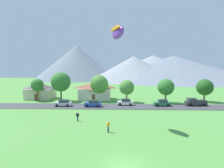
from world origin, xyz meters
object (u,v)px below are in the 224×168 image
at_px(tree_near_right, 205,87).
at_px(parked_car_silver_west_end, 63,103).
at_px(house_left_center, 41,91).
at_px(tree_far_right, 99,84).
at_px(parked_car_blue_mid_east, 93,104).
at_px(parked_car_white_mid_west, 125,102).
at_px(watcher_person, 78,116).
at_px(kite_flyer_with_kite, 118,33).
at_px(pickup_truck_charcoal_west_side, 195,102).
at_px(tree_near_left, 166,87).
at_px(tree_center, 61,82).
at_px(tree_left_of_center, 37,85).
at_px(house_leftmost, 95,90).
at_px(parked_car_green_east_end, 162,103).
at_px(tree_right_of_center, 127,87).

height_order(tree_near_right, parked_car_silver_west_end, tree_near_right).
bearing_deg(house_left_center, parked_car_silver_west_end, -47.13).
bearing_deg(tree_far_right, parked_car_blue_mid_east, -94.05).
xyz_separation_m(parked_car_white_mid_west, watcher_person, (-9.28, -15.01, 0.01)).
distance_m(tree_far_right, kite_flyer_with_kite, 26.39).
relative_size(parked_car_blue_mid_east, pickup_truck_charcoal_west_side, 0.81).
xyz_separation_m(tree_far_right, parked_car_silver_west_end, (-8.32, -8.31, -4.23)).
xyz_separation_m(tree_near_right, parked_car_white_mid_west, (-23.24, -5.99, -3.45)).
distance_m(tree_near_left, pickup_truck_charcoal_west_side, 8.43).
xyz_separation_m(tree_center, parked_car_silver_west_end, (3.03, -7.54, -4.94)).
bearing_deg(tree_near_right, tree_far_right, 179.27).
height_order(tree_left_of_center, parked_car_silver_west_end, tree_left_of_center).
relative_size(house_leftmost, parked_car_white_mid_west, 2.41).
bearing_deg(house_left_center, pickup_truck_charcoal_west_side, -12.68).
height_order(tree_center, parked_car_white_mid_west, tree_center).
distance_m(parked_car_white_mid_west, parked_car_green_east_end, 9.42).
bearing_deg(house_left_center, tree_center, -28.99).
xyz_separation_m(tree_near_right, parked_car_blue_mid_east, (-31.47, -8.27, -3.45)).
relative_size(house_leftmost, tree_left_of_center, 1.52).
bearing_deg(watcher_person, tree_far_right, 85.56).
distance_m(parked_car_green_east_end, pickup_truck_charcoal_west_side, 8.72).
bearing_deg(parked_car_white_mid_west, watcher_person, -121.72).
bearing_deg(house_left_center, watcher_person, -54.61).
bearing_deg(tree_far_right, tree_left_of_center, -178.89).
bearing_deg(tree_near_right, parked_car_white_mid_west, -165.56).
distance_m(tree_left_of_center, tree_right_of_center, 26.84).
bearing_deg(tree_left_of_center, parked_car_green_east_end, -10.76).
height_order(house_left_center, parked_car_blue_mid_east, house_left_center).
bearing_deg(parked_car_silver_west_end, tree_left_of_center, 142.41).
distance_m(house_leftmost, kite_flyer_with_kite, 30.44).
distance_m(parked_car_silver_west_end, kite_flyer_with_kite, 25.23).
bearing_deg(parked_car_silver_west_end, house_left_center, 132.87).
xyz_separation_m(parked_car_white_mid_west, kite_flyer_with_kite, (-2.03, -17.36, 14.31)).
bearing_deg(kite_flyer_with_kite, parked_car_white_mid_west, 83.34).
distance_m(house_leftmost, parked_car_white_mid_west, 13.45).
bearing_deg(tree_right_of_center, parked_car_silver_west_end, -158.42).
relative_size(house_left_center, tree_near_right, 1.29).
relative_size(tree_near_left, pickup_truck_charcoal_west_side, 1.30).
xyz_separation_m(tree_near_left, pickup_truck_charcoal_west_side, (6.57, -4.02, -3.45)).
bearing_deg(kite_flyer_with_kite, tree_far_right, 103.25).
relative_size(tree_right_of_center, parked_car_white_mid_west, 1.53).
distance_m(house_leftmost, parked_car_green_east_end, 21.42).
xyz_separation_m(parked_car_blue_mid_east, kite_flyer_with_kite, (6.21, -15.08, 14.31)).
distance_m(house_left_center, watcher_person, 30.91).
relative_size(pickup_truck_charcoal_west_side, kite_flyer_with_kite, 0.32).
xyz_separation_m(parked_car_blue_mid_east, pickup_truck_charcoal_west_side, (26.32, 2.25, 0.19)).
relative_size(tree_left_of_center, kite_flyer_with_kite, 0.41).
relative_size(parked_car_blue_mid_east, parked_car_green_east_end, 1.01).
bearing_deg(house_leftmost, tree_right_of_center, -26.64).
bearing_deg(tree_left_of_center, house_leftmost, 11.62).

